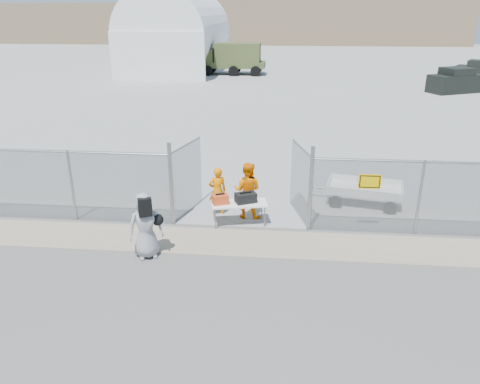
# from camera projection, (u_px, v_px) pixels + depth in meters

# --- Properties ---
(ground) EXTENTS (160.00, 160.00, 0.00)m
(ground) POSITION_uv_depth(u_px,v_px,m) (233.00, 260.00, 11.93)
(ground) COLOR #484646
(tarmac_inside) EXTENTS (160.00, 80.00, 0.01)m
(tarmac_inside) POSITION_uv_depth(u_px,v_px,m) (275.00, 68.00, 50.86)
(tarmac_inside) COLOR gray
(tarmac_inside) RESTS_ON ground
(dirt_strip) EXTENTS (44.00, 1.60, 0.01)m
(dirt_strip) POSITION_uv_depth(u_px,v_px,m) (237.00, 242.00, 12.86)
(dirt_strip) COLOR gray
(dirt_strip) RESTS_ON ground
(distant_hills) EXTENTS (140.00, 6.00, 9.00)m
(distant_hills) POSITION_uv_depth(u_px,v_px,m) (309.00, 18.00, 82.14)
(distant_hills) COLOR #7F684F
(distant_hills) RESTS_ON ground
(chain_link_fence) EXTENTS (40.00, 0.20, 2.20)m
(chain_link_fence) POSITION_uv_depth(u_px,v_px,m) (240.00, 192.00, 13.38)
(chain_link_fence) COLOR gray
(chain_link_fence) RESTS_ON ground
(quonset_hangar) EXTENTS (9.00, 18.00, 8.00)m
(quonset_hangar) POSITION_uv_depth(u_px,v_px,m) (179.00, 30.00, 48.43)
(quonset_hangar) COLOR white
(quonset_hangar) RESTS_ON ground
(folding_table) EXTENTS (1.73, 1.00, 0.69)m
(folding_table) POSITION_uv_depth(u_px,v_px,m) (239.00, 214.00, 13.82)
(folding_table) COLOR white
(folding_table) RESTS_ON ground
(orange_bag) EXTENTS (0.53, 0.45, 0.28)m
(orange_bag) POSITION_uv_depth(u_px,v_px,m) (220.00, 199.00, 13.59)
(orange_bag) COLOR #D94B1C
(orange_bag) RESTS_ON folding_table
(black_duffel) EXTENTS (0.69, 0.57, 0.29)m
(black_duffel) POSITION_uv_depth(u_px,v_px,m) (246.00, 198.00, 13.68)
(black_duffel) COLOR black
(black_duffel) RESTS_ON folding_table
(security_worker_left) EXTENTS (0.65, 0.53, 1.53)m
(security_worker_left) POSITION_uv_depth(u_px,v_px,m) (217.00, 191.00, 14.38)
(security_worker_left) COLOR #FF7F00
(security_worker_left) RESTS_ON ground
(security_worker_right) EXTENTS (0.97, 0.81, 1.76)m
(security_worker_right) POSITION_uv_depth(u_px,v_px,m) (247.00, 190.00, 14.11)
(security_worker_right) COLOR #FF7F00
(security_worker_right) RESTS_ON ground
(visitor) EXTENTS (1.01, 0.86, 1.76)m
(visitor) POSITION_uv_depth(u_px,v_px,m) (145.00, 225.00, 11.83)
(visitor) COLOR gray
(visitor) RESTS_ON ground
(utility_trailer) EXTENTS (3.34, 2.18, 0.75)m
(utility_trailer) POSITION_uv_depth(u_px,v_px,m) (364.00, 193.00, 15.33)
(utility_trailer) COLOR white
(utility_trailer) RESTS_ON ground
(military_truck) EXTENTS (6.26, 2.38, 2.97)m
(military_truck) POSITION_uv_depth(u_px,v_px,m) (233.00, 59.00, 45.25)
(military_truck) COLOR #485228
(military_truck) RESTS_ON ground
(parked_vehicle_near) EXTENTS (4.43, 3.40, 1.83)m
(parked_vehicle_near) POSITION_uv_depth(u_px,v_px,m) (456.00, 80.00, 35.58)
(parked_vehicle_near) COLOR black
(parked_vehicle_near) RESTS_ON ground
(parked_vehicle_mid) EXTENTS (4.26, 3.49, 1.77)m
(parked_vehicle_mid) POSITION_uv_depth(u_px,v_px,m) (480.00, 71.00, 41.07)
(parked_vehicle_mid) COLOR black
(parked_vehicle_mid) RESTS_ON ground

